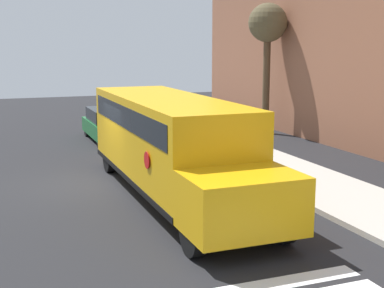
# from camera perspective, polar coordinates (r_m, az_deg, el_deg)

# --- Properties ---
(ground_plane) EXTENTS (60.00, 60.00, 0.00)m
(ground_plane) POSITION_cam_1_polar(r_m,az_deg,el_deg) (17.62, -10.60, -4.16)
(ground_plane) COLOR black
(sidewalk_strip) EXTENTS (44.00, 3.00, 0.15)m
(sidewalk_strip) POSITION_cam_1_polar(r_m,az_deg,el_deg) (19.77, 8.26, -2.25)
(sidewalk_strip) COLOR #B2ADA3
(sidewalk_strip) RESTS_ON ground
(school_bus) EXTENTS (10.35, 2.57, 2.89)m
(school_bus) POSITION_cam_1_polar(r_m,az_deg,el_deg) (15.73, -2.33, 0.47)
(school_bus) COLOR #EAA80F
(school_bus) RESTS_ON ground
(parked_car) EXTENTS (4.73, 1.87, 1.47)m
(parked_car) POSITION_cam_1_polar(r_m,az_deg,el_deg) (25.26, -8.73, 2.04)
(parked_car) COLOR #196B2D
(parked_car) RESTS_ON ground
(tree_near_sidewalk) EXTENTS (1.90, 1.90, 6.43)m
(tree_near_sidewalk) POSITION_cam_1_polar(r_m,az_deg,el_deg) (27.05, 8.07, 12.18)
(tree_near_sidewalk) COLOR brown
(tree_near_sidewalk) RESTS_ON ground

